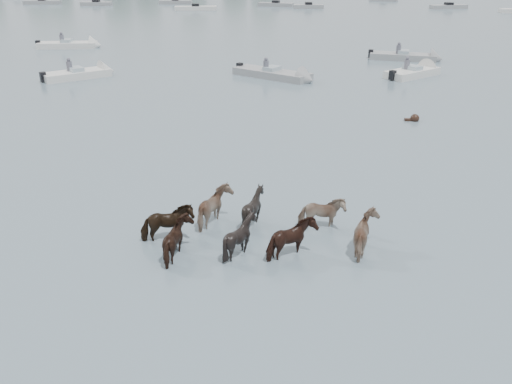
{
  "coord_description": "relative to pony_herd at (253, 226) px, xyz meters",
  "views": [
    {
      "loc": [
        1.92,
        -11.64,
        7.72
      ],
      "look_at": [
        1.29,
        3.4,
        1.1
      ],
      "focal_mm": 38.68,
      "sensor_mm": 36.0,
      "label": 1
    }
  ],
  "objects": [
    {
      "name": "motorboat_f",
      "position": [
        -16.86,
        33.84,
        -0.23
      ],
      "size": [
        5.58,
        2.16,
        1.92
      ],
      "rotation": [
        0.0,
        0.0,
        0.11
      ],
      "color": "silver",
      "rests_on": "ground"
    },
    {
      "name": "motorboat_a",
      "position": [
        -12.05,
        22.06,
        -0.23
      ],
      "size": [
        4.71,
        4.15,
        1.92
      ],
      "rotation": [
        0.0,
        0.0,
        0.66
      ],
      "color": "silver",
      "rests_on": "ground"
    },
    {
      "name": "pony_herd",
      "position": [
        0.0,
        0.0,
        0.0
      ],
      "size": [
        7.18,
        3.58,
        1.3
      ],
      "color": "black",
      "rests_on": "ground"
    },
    {
      "name": "distant_flotilla",
      "position": [
        -2.05,
        72.19,
        -0.2
      ],
      "size": [
        102.49,
        22.29,
        0.93
      ],
      "color": "silver",
      "rests_on": "ground"
    },
    {
      "name": "swimming_pony",
      "position": [
        7.36,
        12.57,
        -0.36
      ],
      "size": [
        0.72,
        0.44,
        0.44
      ],
      "color": "black",
      "rests_on": "ground"
    },
    {
      "name": "motorboat_c",
      "position": [
        10.92,
        29.09,
        -0.23
      ],
      "size": [
        5.62,
        2.85,
        1.92
      ],
      "rotation": [
        0.0,
        0.0,
        -0.24
      ],
      "color": "gray",
      "rests_on": "ground"
    },
    {
      "name": "motorboat_b",
      "position": [
        0.86,
        21.94,
        -0.23
      ],
      "size": [
        5.75,
        4.65,
        1.92
      ],
      "rotation": [
        0.0,
        0.0,
        -0.6
      ],
      "color": "gray",
      "rests_on": "ground"
    },
    {
      "name": "motorboat_d",
      "position": [
        10.06,
        23.58,
        -0.23
      ],
      "size": [
        4.48,
        4.17,
        1.92
      ],
      "rotation": [
        0.0,
        0.0,
        0.71
      ],
      "color": "silver",
      "rests_on": "ground"
    },
    {
      "name": "ground",
      "position": [
        -1.24,
        -2.4,
        -0.46
      ],
      "size": [
        400.0,
        400.0,
        0.0
      ],
      "primitive_type": "plane",
      "color": "#4A5D6B",
      "rests_on": "ground"
    }
  ]
}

